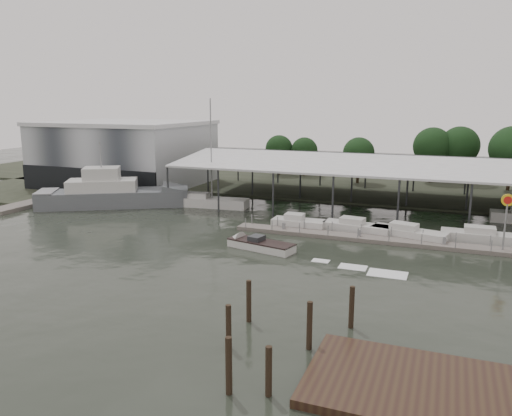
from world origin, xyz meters
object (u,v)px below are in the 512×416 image
(shell_fuel_sign, at_px, (507,212))
(white_sailboat, at_px, (207,202))
(grey_trawler, at_px, (113,194))
(speedboat_underway, at_px, (256,244))

(shell_fuel_sign, bearing_deg, white_sailboat, 165.53)
(shell_fuel_sign, xyz_separation_m, grey_trawler, (-46.44, 4.79, -2.35))
(shell_fuel_sign, relative_size, white_sailboat, 0.39)
(speedboat_underway, bearing_deg, shell_fuel_sign, -150.13)
(grey_trawler, xyz_separation_m, white_sailboat, (11.84, 4.14, -0.92))
(shell_fuel_sign, bearing_deg, grey_trawler, 174.11)
(shell_fuel_sign, height_order, speedboat_underway, shell_fuel_sign)
(shell_fuel_sign, relative_size, speedboat_underway, 0.31)
(shell_fuel_sign, xyz_separation_m, white_sailboat, (-34.60, 8.93, -3.27))
(shell_fuel_sign, xyz_separation_m, speedboat_underway, (-21.61, -6.58, -3.53))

